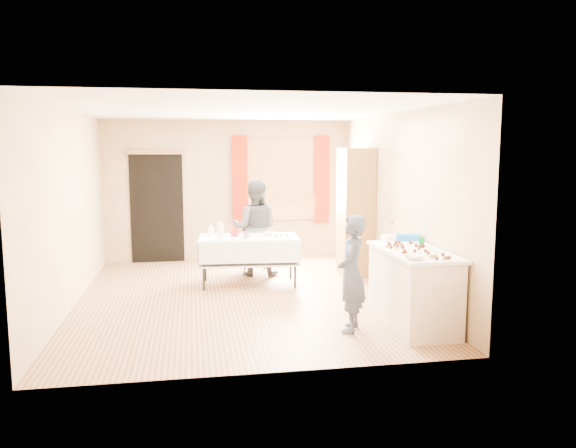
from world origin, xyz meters
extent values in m
cube|color=#9E7047|center=(0.00, 0.00, -0.01)|extent=(4.50, 5.50, 0.02)
cube|color=white|center=(0.00, 0.00, 2.61)|extent=(4.50, 5.50, 0.02)
cube|color=tan|center=(0.00, 2.76, 1.30)|extent=(4.50, 0.02, 2.60)
cube|color=tan|center=(0.00, -2.76, 1.30)|extent=(4.50, 0.02, 2.60)
cube|color=tan|center=(-2.26, 0.00, 1.30)|extent=(0.02, 5.50, 2.60)
cube|color=tan|center=(2.26, 0.00, 1.30)|extent=(0.02, 5.50, 2.60)
cube|color=olive|center=(1.00, 2.72, 1.50)|extent=(1.32, 0.06, 1.52)
cube|color=white|center=(1.00, 2.71, 1.50)|extent=(1.20, 0.02, 1.40)
cube|color=maroon|center=(0.22, 2.67, 1.50)|extent=(0.28, 0.06, 1.65)
cube|color=maroon|center=(1.78, 2.67, 1.50)|extent=(0.28, 0.06, 1.65)
cube|color=black|center=(-1.30, 2.73, 1.00)|extent=(0.95, 0.04, 2.00)
cube|color=olive|center=(-1.30, 2.70, 2.02)|extent=(1.05, 0.06, 0.08)
cube|color=brown|center=(1.99, 1.10, 1.05)|extent=(0.50, 0.60, 2.09)
cube|color=beige|center=(1.89, -1.62, 0.43)|extent=(0.64, 1.41, 0.86)
cube|color=silver|center=(1.89, -1.62, 0.89)|extent=(0.69, 1.46, 0.04)
cube|color=silver|center=(0.18, 0.72, 0.73)|extent=(1.53, 0.84, 0.04)
cube|color=black|center=(0.40, 1.59, 0.44)|extent=(0.44, 0.44, 0.06)
cube|color=black|center=(0.38, 1.77, 0.70)|extent=(0.41, 0.07, 0.58)
imported|color=#2B324B|center=(1.11, -1.69, 0.68)|extent=(0.72, 0.68, 1.35)
imported|color=black|center=(0.35, 1.34, 0.79)|extent=(1.05, 0.96, 1.58)
cylinder|color=#038021|center=(2.06, -1.44, 0.97)|extent=(0.08, 0.08, 0.12)
imported|color=white|center=(1.67, -2.13, 0.93)|extent=(0.33, 0.33, 0.05)
cube|color=white|center=(1.80, -0.97, 0.95)|extent=(0.16, 0.12, 0.08)
cube|color=blue|center=(2.07, -0.94, 0.95)|extent=(0.34, 0.27, 0.08)
cylinder|color=silver|center=(-0.26, 0.62, 0.86)|extent=(0.11, 0.11, 0.22)
imported|color=red|center=(-0.04, 0.77, 0.81)|extent=(0.15, 0.15, 0.11)
imported|color=red|center=(0.12, 0.57, 0.80)|extent=(0.15, 0.15, 0.10)
imported|color=white|center=(0.51, 0.79, 0.78)|extent=(0.19, 0.19, 0.05)
cube|color=white|center=(0.66, 0.56, 0.76)|extent=(0.31, 0.24, 0.02)
imported|color=white|center=(-0.39, 0.92, 0.85)|extent=(0.11, 0.11, 0.19)
sphere|color=#3F2314|center=(1.70, -1.53, 0.93)|extent=(0.04, 0.04, 0.04)
sphere|color=#34130A|center=(1.95, -1.80, 0.93)|extent=(0.04, 0.04, 0.04)
sphere|color=#34130A|center=(1.65, -1.50, 0.93)|extent=(0.04, 0.04, 0.04)
sphere|color=#34130A|center=(1.79, -1.52, 0.93)|extent=(0.04, 0.04, 0.04)
sphere|color=#34130A|center=(1.95, -1.62, 0.93)|extent=(0.04, 0.04, 0.04)
sphere|color=#34130A|center=(1.93, -1.91, 0.93)|extent=(0.04, 0.04, 0.04)
sphere|color=#3F2314|center=(1.88, -2.11, 0.93)|extent=(0.04, 0.04, 0.04)
sphere|color=#34130A|center=(2.04, -2.21, 0.93)|extent=(0.04, 0.04, 0.04)
sphere|color=#34130A|center=(1.99, -1.44, 0.93)|extent=(0.04, 0.04, 0.04)
sphere|color=#34130A|center=(1.69, -1.85, 0.93)|extent=(0.04, 0.04, 0.04)
sphere|color=#34130A|center=(2.05, -2.04, 0.93)|extent=(0.04, 0.04, 0.04)
sphere|color=#34130A|center=(2.01, -1.51, 0.93)|extent=(0.04, 0.04, 0.04)
sphere|color=#3F2314|center=(2.03, -1.22, 0.93)|extent=(0.04, 0.04, 0.04)
sphere|color=#34130A|center=(2.00, -2.21, 0.93)|extent=(0.04, 0.04, 0.04)
sphere|color=#34130A|center=(1.70, -1.30, 0.93)|extent=(0.04, 0.04, 0.04)
sphere|color=#34130A|center=(2.06, -1.48, 0.93)|extent=(0.04, 0.04, 0.04)
sphere|color=#34130A|center=(1.85, -1.33, 0.93)|extent=(0.04, 0.04, 0.04)
sphere|color=#34130A|center=(1.75, -1.36, 0.93)|extent=(0.04, 0.04, 0.04)
sphere|color=#3F2314|center=(1.98, -2.24, 0.93)|extent=(0.04, 0.04, 0.04)
sphere|color=#34130A|center=(1.71, -1.24, 0.93)|extent=(0.04, 0.04, 0.04)
sphere|color=#34130A|center=(1.83, -1.18, 0.93)|extent=(0.04, 0.04, 0.04)
sphere|color=#34130A|center=(2.00, -1.22, 0.93)|extent=(0.04, 0.04, 0.04)
sphere|color=#34130A|center=(1.72, -1.75, 0.93)|extent=(0.04, 0.04, 0.04)
sphere|color=#34130A|center=(1.89, -2.23, 0.93)|extent=(0.04, 0.04, 0.04)
sphere|color=#3F2314|center=(1.62, -1.43, 0.93)|extent=(0.04, 0.04, 0.04)
sphere|color=#34130A|center=(1.80, -1.99, 0.93)|extent=(0.04, 0.04, 0.04)
sphere|color=#34130A|center=(2.04, -1.49, 0.93)|extent=(0.04, 0.04, 0.04)
sphere|color=#34130A|center=(1.67, -1.85, 0.93)|extent=(0.04, 0.04, 0.04)
sphere|color=#34130A|center=(1.81, -1.43, 0.93)|extent=(0.04, 0.04, 0.04)
sphere|color=#34130A|center=(1.88, -1.17, 0.93)|extent=(0.04, 0.04, 0.04)
sphere|color=#3F2314|center=(1.93, -2.10, 0.93)|extent=(0.04, 0.04, 0.04)
sphere|color=#34130A|center=(1.77, -1.40, 0.93)|extent=(0.04, 0.04, 0.04)
sphere|color=#34130A|center=(1.83, -1.78, 0.93)|extent=(0.04, 0.04, 0.04)
camera|label=1|loc=(-0.67, -7.74, 2.11)|focal=35.00mm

